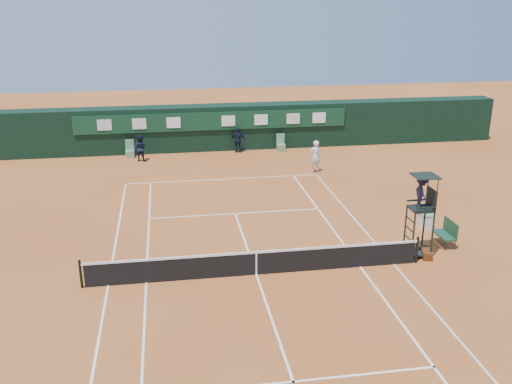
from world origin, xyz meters
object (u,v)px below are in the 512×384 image
player_bench (447,232)px  player (315,156)px  tennis_net (256,262)px  umpire_chair (422,199)px  cooler (426,221)px

player_bench → player: 11.38m
tennis_net → umpire_chair: size_ratio=3.77×
tennis_net → player: (5.54, 12.43, 0.46)m
player → umpire_chair: bearing=81.6°
umpire_chair → cooler: (1.64, 2.70, -2.13)m
tennis_net → player_bench: (8.38, 1.41, 0.09)m
player_bench → player: size_ratio=0.62×
tennis_net → umpire_chair: bearing=5.2°
tennis_net → player: bearing=66.0°
umpire_chair → player_bench: 2.64m
player → tennis_net: bearing=52.0°
umpire_chair → player: (-1.15, 11.82, -1.49)m
player_bench → tennis_net: bearing=-170.4°
tennis_net → cooler: tennis_net is taller
tennis_net → player_bench: size_ratio=10.75×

